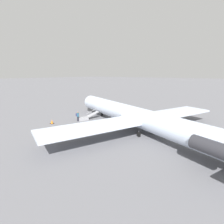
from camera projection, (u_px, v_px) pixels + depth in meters
name	position (u px, v px, depth m)	size (l,w,h in m)	color
ground_plane	(132.00, 129.00, 26.73)	(600.00, 600.00, 0.00)	slate
airplane_main	(137.00, 117.00, 25.36)	(35.52, 27.88, 7.41)	silver
boarding_stairs	(85.00, 118.00, 32.10)	(2.30, 4.12, 1.80)	#99999E
passenger	(78.00, 116.00, 31.02)	(0.43, 0.57, 1.74)	#23232D
traffic_cone_near_stairs	(52.00, 122.00, 29.69)	(0.59, 0.59, 0.65)	black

